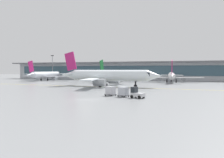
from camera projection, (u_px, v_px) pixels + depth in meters
ground_plane at (86, 100)px, 41.10m from camera, size 400.00×400.00×0.00m
taxiway_centreline_stripe at (107, 87)px, 71.93m from camera, size 109.83×6.86×0.01m
terminal_concourse at (154, 71)px, 120.48m from camera, size 170.07×11.00×9.60m
gate_airplane_0 at (46, 75)px, 116.25m from camera, size 27.03×28.97×9.62m
gate_airplane_1 at (112, 75)px, 107.48m from camera, size 27.19×29.26×9.69m
gate_airplane_2 at (172, 76)px, 99.15m from camera, size 26.13×28.20×9.34m
taxiing_regional_jet at (108, 76)px, 73.85m from camera, size 34.92×32.43×11.57m
baggage_tug at (137, 93)px, 43.81m from camera, size 2.93×2.33×2.10m
cargo_dolly_lead at (123, 92)px, 45.76m from camera, size 2.53×2.24×1.94m
cargo_dolly_trailing at (110, 91)px, 47.86m from camera, size 2.53×2.24×1.94m
apron_light_mast_0 at (52, 66)px, 130.61m from camera, size 1.80×0.36×13.63m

